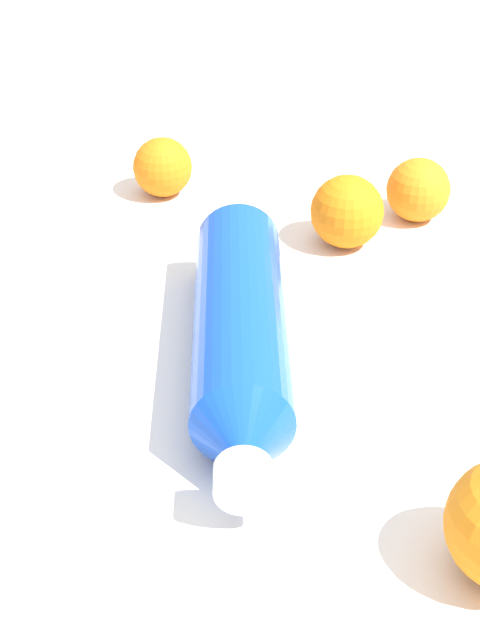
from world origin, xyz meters
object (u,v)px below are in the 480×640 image
Objects in this scene: orange_1 at (418,190)px; orange_3 at (347,212)px; water_bottle at (240,337)px; orange_0 at (167,166)px.

orange_1 is 0.09m from orange_3.
water_bottle is at bearing -53.82° from orange_1.
orange_3 reaches higher than orange_1.
orange_1 is at bearing 145.25° from water_bottle.
orange_3 is at bearing -75.03° from orange_1.
orange_0 is at bearing -141.45° from orange_3.
orange_3 is at bearing 38.55° from orange_0.
orange_0 is (-0.33, 0.04, -0.01)m from water_bottle.
water_bottle is 5.16× the size of orange_0.
orange_0 is 0.26m from orange_1.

